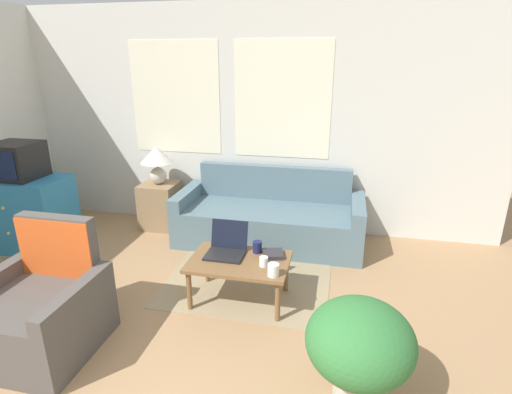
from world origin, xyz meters
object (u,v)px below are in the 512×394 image
(television, at_px, (16,161))
(table_lamp, at_px, (157,159))
(armchair, at_px, (42,312))
(coffee_table, at_px, (239,265))
(book_red, at_px, (273,254))
(cup_yellow, at_px, (257,247))
(potted_plant, at_px, (359,345))
(laptop, at_px, (227,247))
(cup_white, at_px, (264,261))
(cup_navy, at_px, (273,270))
(couch, at_px, (270,219))

(television, height_order, table_lamp, television)
(television, bearing_deg, table_lamp, 35.64)
(armchair, xyz_separation_m, coffee_table, (1.24, 0.86, 0.06))
(armchair, bearing_deg, book_red, 33.38)
(cup_yellow, relative_size, book_red, 0.50)
(book_red, xyz_separation_m, potted_plant, (0.69, -1.07, 0.03))
(television, height_order, laptop, television)
(table_lamp, bearing_deg, cup_white, -41.63)
(cup_navy, bearing_deg, coffee_table, 149.75)
(laptop, distance_m, cup_yellow, 0.27)
(television, relative_size, cup_yellow, 4.45)
(cup_navy, distance_m, cup_white, 0.17)
(table_lamp, distance_m, coffee_table, 1.99)
(book_red, bearing_deg, potted_plant, -56.93)
(television, bearing_deg, couch, 15.96)
(laptop, bearing_deg, book_red, 4.68)
(coffee_table, distance_m, book_red, 0.31)
(television, bearing_deg, potted_plant, -22.45)
(table_lamp, height_order, book_red, table_lamp)
(laptop, relative_size, cup_yellow, 3.09)
(cup_navy, bearing_deg, potted_plant, -49.44)
(table_lamp, xyz_separation_m, book_red, (1.63, -1.22, -0.46))
(television, relative_size, coffee_table, 0.56)
(table_lamp, bearing_deg, book_red, -36.85)
(television, distance_m, potted_plant, 3.83)
(cup_navy, xyz_separation_m, cup_white, (-0.11, 0.14, -0.01))
(table_lamp, relative_size, cup_navy, 4.56)
(television, xyz_separation_m, coffee_table, (2.54, -0.51, -0.65))
(cup_navy, relative_size, cup_white, 1.28)
(television, height_order, cup_white, television)
(armchair, distance_m, cup_yellow, 1.72)
(book_red, distance_m, potted_plant, 1.27)
(book_red, relative_size, potted_plant, 0.30)
(cup_navy, xyz_separation_m, potted_plant, (0.64, -0.74, -0.00))
(cup_white, bearing_deg, laptop, 157.01)
(armchair, relative_size, coffee_table, 1.08)
(cup_navy, bearing_deg, book_red, 100.33)
(couch, relative_size, cup_yellow, 19.55)
(cup_white, distance_m, book_red, 0.19)
(cup_white, bearing_deg, couch, 98.31)
(coffee_table, height_order, cup_white, cup_white)
(cup_white, bearing_deg, television, 168.43)
(cup_yellow, xyz_separation_m, cup_white, (0.10, -0.22, -0.01))
(book_red, bearing_deg, cup_navy, -79.67)
(cup_navy, relative_size, book_red, 0.48)
(laptop, bearing_deg, television, 170.26)
(laptop, bearing_deg, cup_navy, -32.04)
(couch, relative_size, cup_navy, 20.61)
(laptop, distance_m, potted_plant, 1.51)
(table_lamp, relative_size, coffee_table, 0.54)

